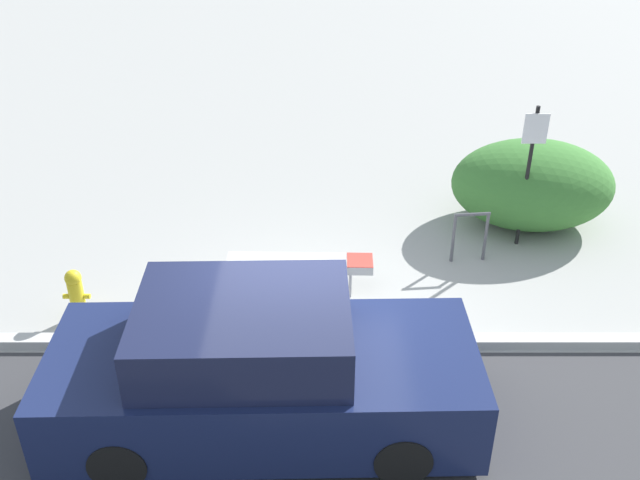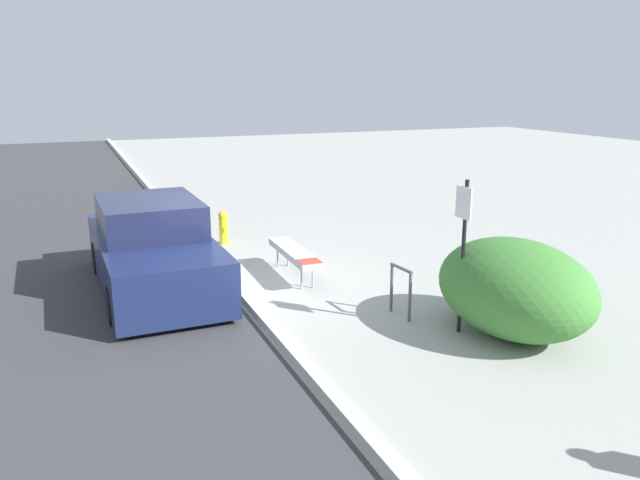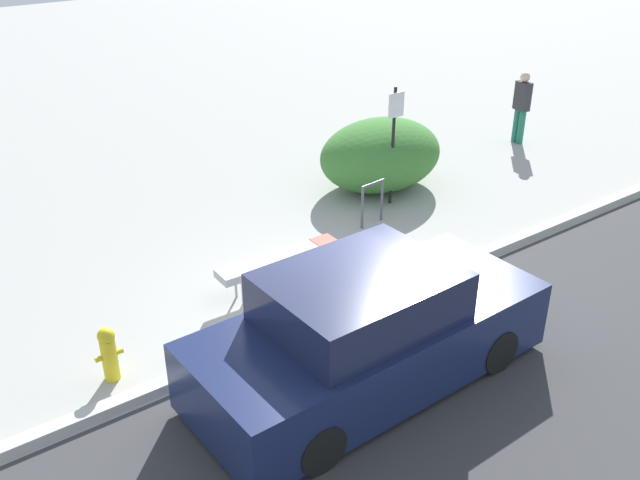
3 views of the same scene
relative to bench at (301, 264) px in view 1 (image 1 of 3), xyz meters
The scene contains 8 objects.
ground_plane 1.32m from the bench, 81.06° to the right, with size 60.00×60.00×0.00m, color #9E9E99.
curb 1.30m from the bench, 81.06° to the right, with size 60.00×0.20×0.13m.
bench is the anchor object (origin of this frame).
bike_rack 2.68m from the bench, 18.64° to the left, with size 0.55×0.10×0.83m.
sign_post 3.79m from the bench, 21.52° to the left, with size 0.36×0.08×2.30m.
fire_hydrant 3.04m from the bench, 168.03° to the right, with size 0.36×0.22×0.77m.
shrub_hedge 4.30m from the bench, 28.87° to the left, with size 2.64×1.99×1.41m.
parked_car_near 2.59m from the bench, 98.39° to the right, with size 4.64×1.97×1.61m.
Camera 1 is at (0.09, -7.23, 5.83)m, focal length 40.00 mm.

